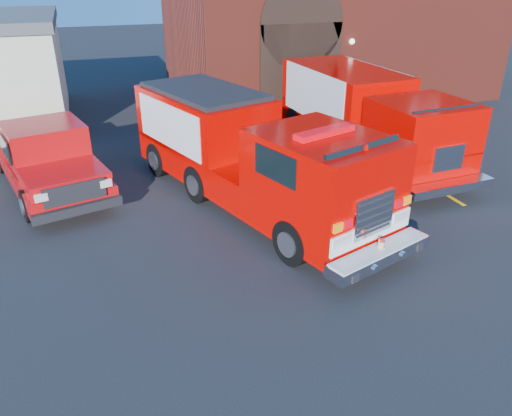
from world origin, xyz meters
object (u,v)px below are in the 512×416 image
object	(u,v)px
fire_station	(325,5)
pickup_truck	(46,157)
secondary_truck	(365,113)
fire_engine	(249,154)

from	to	relation	value
fire_station	pickup_truck	distance (m)	16.73
fire_station	secondary_truck	world-z (taller)	fire_station
pickup_truck	fire_station	bearing A→B (deg)	34.24
fire_engine	pickup_truck	size ratio (longest dim) A/B	1.46
pickup_truck	secondary_truck	distance (m)	10.42
fire_engine	pickup_truck	xyz separation A→B (m)	(-5.36, 3.09, -0.52)
fire_station	fire_engine	world-z (taller)	fire_station
fire_engine	secondary_truck	xyz separation A→B (m)	(5.03, 2.46, 0.03)
pickup_truck	secondary_truck	world-z (taller)	secondary_truck
fire_station	secondary_truck	bearing A→B (deg)	-107.84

